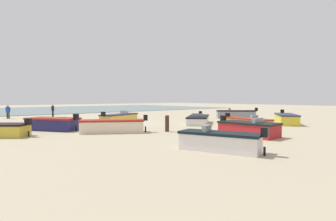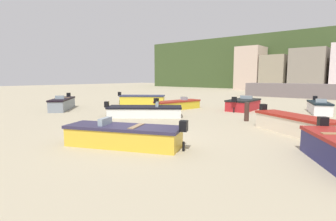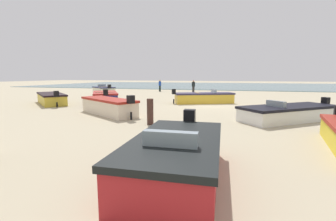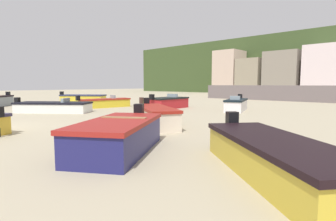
# 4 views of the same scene
# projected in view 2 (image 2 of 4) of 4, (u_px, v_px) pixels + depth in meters

# --- Properties ---
(ground_plane) EXTENTS (160.00, 160.00, 0.00)m
(ground_plane) POSITION_uv_depth(u_px,v_px,m) (141.00, 140.00, 11.61)
(ground_plane) COLOR tan
(harbor_pier) EXTENTS (17.82, 2.40, 1.84)m
(harbor_pier) POSITION_uv_depth(u_px,v_px,m) (316.00, 91.00, 33.64)
(harbor_pier) COLOR slate
(harbor_pier) RESTS_ON ground
(townhouse_far_left) EXTENTS (5.02, 5.57, 8.97)m
(townhouse_far_left) POSITION_uv_depth(u_px,v_px,m) (250.00, 69.00, 55.95)
(townhouse_far_left) COLOR #CBAF9B
(townhouse_far_left) RESTS_ON ground
(townhouse_left) EXTENTS (4.73, 6.01, 6.97)m
(townhouse_left) POSITION_uv_depth(u_px,v_px,m) (275.00, 73.00, 53.00)
(townhouse_left) COLOR gray
(townhouse_left) RESTS_ON ground
(townhouse_centre_left) EXTENTS (6.02, 6.19, 7.90)m
(townhouse_centre_left) POSITION_uv_depth(u_px,v_px,m) (309.00, 70.00, 49.17)
(townhouse_centre_left) COLOR gray
(townhouse_centre_left) RESTS_ON ground
(boat_yellow_0) EXTENTS (4.84, 3.13, 1.15)m
(boat_yellow_0) POSITION_uv_depth(u_px,v_px,m) (124.00, 136.00, 10.45)
(boat_yellow_0) COLOR gold
(boat_yellow_0) RESTS_ON ground
(boat_red_2) EXTENTS (1.93, 3.90, 1.22)m
(boat_red_2) POSITION_uv_depth(u_px,v_px,m) (243.00, 105.00, 21.87)
(boat_red_2) COLOR #B02026
(boat_red_2) RESTS_ON ground
(boat_white_3) EXTENTS (5.06, 4.53, 1.05)m
(boat_white_3) POSITION_uv_depth(u_px,v_px,m) (145.00, 111.00, 18.27)
(boat_white_3) COLOR white
(boat_white_3) RESTS_ON ground
(boat_yellow_4) EXTENTS (4.46, 3.80, 1.25)m
(boat_yellow_4) POSITION_uv_depth(u_px,v_px,m) (142.00, 100.00, 26.24)
(boat_yellow_4) COLOR gold
(boat_yellow_4) RESTS_ON ground
(boat_grey_5) EXTENTS (4.15, 3.93, 1.28)m
(boat_grey_5) POSITION_uv_depth(u_px,v_px,m) (62.00, 104.00, 22.22)
(boat_grey_5) COLOR gray
(boat_grey_5) RESTS_ON ground
(boat_cream_7) EXTENTS (4.39, 3.41, 1.22)m
(boat_cream_7) POSITION_uv_depth(u_px,v_px,m) (294.00, 124.00, 12.85)
(boat_cream_7) COLOR beige
(boat_cream_7) RESTS_ON ground
(boat_yellow_8) EXTENTS (1.96, 4.69, 1.07)m
(boat_yellow_8) POSITION_uv_depth(u_px,v_px,m) (178.00, 105.00, 22.40)
(boat_yellow_8) COLOR gold
(boat_yellow_8) RESTS_ON ground
(boat_white_10) EXTENTS (2.40, 3.96, 1.19)m
(boat_white_10) POSITION_uv_depth(u_px,v_px,m) (319.00, 107.00, 20.02)
(boat_white_10) COLOR white
(boat_white_10) RESTS_ON ground
(mooring_post_near_water) EXTENTS (0.29, 0.29, 1.16)m
(mooring_post_near_water) POSITION_uv_depth(u_px,v_px,m) (247.00, 112.00, 16.44)
(mooring_post_near_water) COLOR #3F2922
(mooring_post_near_water) RESTS_ON ground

